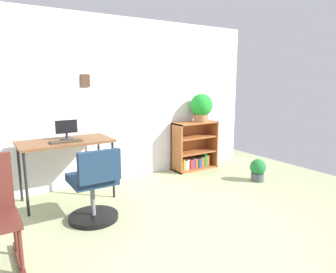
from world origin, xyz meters
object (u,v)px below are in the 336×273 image
potted_plant_on_shelf (201,107)px  office_chair (94,190)px  desk (66,145)px  monitor (67,130)px  keyboard (66,141)px  bookshelf_low (193,148)px  potted_plant_floor (258,170)px

potted_plant_on_shelf → office_chair: bearing=-156.3°
desk → potted_plant_on_shelf: 2.27m
desk → office_chair: (0.07, -0.77, -0.34)m
monitor → office_chair: monitor is taller
desk → keyboard: size_ratio=2.94×
potted_plant_on_shelf → bookshelf_low: bearing=153.2°
monitor → bookshelf_low: bearing=4.1°
monitor → keyboard: size_ratio=0.71×
potted_plant_on_shelf → potted_plant_floor: bearing=-73.7°
bookshelf_low → potted_plant_floor: (0.39, -1.03, -0.17)m
potted_plant_floor → bookshelf_low: bearing=110.8°
desk → potted_plant_floor: desk is taller
office_chair → keyboard: bearing=97.6°
keyboard → office_chair: office_chair is taller
monitor → potted_plant_floor: 2.72m
monitor → office_chair: (0.03, -0.86, -0.52)m
desk → potted_plant_on_shelf: potted_plant_on_shelf is taller
desk → monitor: 0.20m
monitor → potted_plant_on_shelf: potted_plant_on_shelf is taller
keyboard → bookshelf_low: 2.21m
keyboard → potted_plant_on_shelf: 2.29m
potted_plant_floor → desk: bearing=162.5°
potted_plant_on_shelf → potted_plant_floor: (0.29, -0.98, -0.86)m
office_chair → desk: bearing=95.2°
desk → keyboard: (-0.02, -0.11, 0.07)m
desk → office_chair: bearing=-84.8°
potted_plant_on_shelf → monitor: bearing=-177.5°
bookshelf_low → monitor: bearing=-175.9°
monitor → bookshelf_low: (2.08, 0.15, -0.51)m
desk → potted_plant_on_shelf: bearing=4.7°
office_chair → potted_plant_on_shelf: 2.46m
potted_plant_floor → monitor: bearing=160.3°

